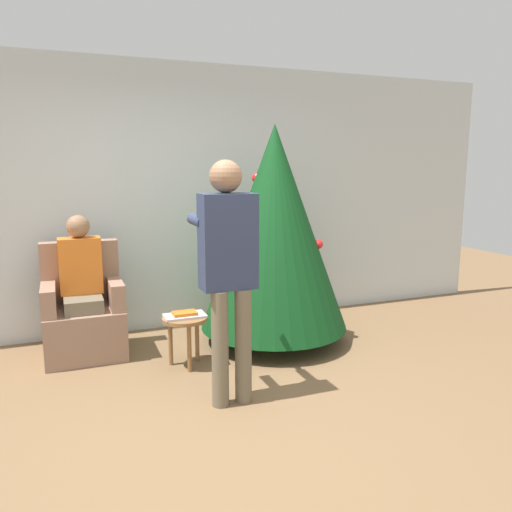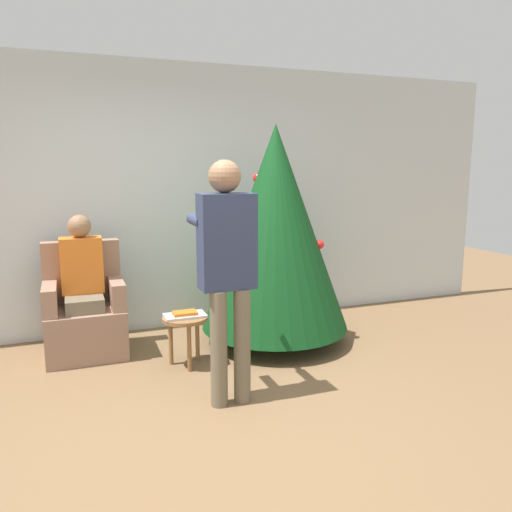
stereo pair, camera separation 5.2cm
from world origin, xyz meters
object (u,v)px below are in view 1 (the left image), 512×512
object	(u,v)px
person_standing	(228,261)
side_stool	(185,325)
person_seated	(82,280)
christmas_tree	(274,228)
armchair	(84,315)

from	to	relation	value
person_standing	side_stool	distance (m)	1.00
person_standing	person_seated	bearing A→B (deg)	124.95
side_stool	christmas_tree	bearing A→B (deg)	17.74
christmas_tree	person_seated	size ratio (longest dim) A/B	1.64
christmas_tree	person_seated	world-z (taller)	christmas_tree
person_standing	side_stool	size ratio (longest dim) A/B	3.98
armchair	side_stool	size ratio (longest dim) A/B	2.33
christmas_tree	person_standing	xyz separation A→B (m)	(-0.80, -1.04, -0.08)
armchair	person_standing	bearing A→B (deg)	-55.59
christmas_tree	armchair	xyz separation A→B (m)	(-1.72, 0.31, -0.75)
christmas_tree	side_stool	distance (m)	1.24
armchair	person_standing	distance (m)	1.77
armchair	person_seated	world-z (taller)	person_seated
christmas_tree	armchair	world-z (taller)	christmas_tree
armchair	side_stool	xyz separation A→B (m)	(0.78, -0.61, 0.00)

